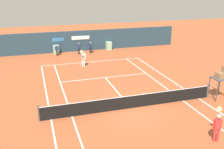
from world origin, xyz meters
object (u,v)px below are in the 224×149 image
Objects in this scene: tennis_ball_mid_court at (93,88)px; tennis_ball_by_sideline at (119,83)px; player_on_baseline at (83,57)px; ball_kid_right_post at (57,49)px; ball_kid_centre_post at (91,47)px; tennis_ball_near_service_line at (153,82)px; player_near_side at (217,125)px; umpire_chair at (220,78)px; ball_kid_left_post at (79,48)px.

tennis_ball_by_sideline is at bearing 9.88° from tennis_ball_mid_court.
player_on_baseline reaches higher than ball_kid_right_post.
ball_kid_centre_post reaches higher than tennis_ball_near_service_line.
tennis_ball_near_service_line is at bearing 102.56° from player_near_side.
ball_kid_right_post is 19.27× the size of tennis_ball_near_service_line.
player_on_baseline is (-7.80, 10.67, -0.62)m from umpire_chair.
player_on_baseline is 6.19m from tennis_ball_mid_court.
player_on_baseline is 5.54m from ball_kid_centre_post.
umpire_chair is at bearing -29.05° from tennis_ball_mid_court.
umpire_chair is 17.46m from ball_kid_left_post.
ball_kid_right_post is (-2.07, 5.18, -0.23)m from player_on_baseline.
ball_kid_left_post is 19.95× the size of tennis_ball_near_service_line.
player_on_baseline is 1.34× the size of ball_kid_centre_post.
umpire_chair is 9.52m from tennis_ball_mid_court.
player_near_side is 9.09m from tennis_ball_near_service_line.
player_on_baseline is 1.42× the size of ball_kid_right_post.
player_on_baseline is 7.95m from tennis_ball_near_service_line.
ball_kid_right_post reaches higher than tennis_ball_mid_court.
ball_kid_left_post is at bearing 85.20° from tennis_ball_mid_court.
ball_kid_left_post is 11.00m from tennis_ball_by_sideline.
tennis_ball_mid_court is at bearing 178.46° from tennis_ball_near_service_line.
ball_kid_centre_post is 1.05× the size of ball_kid_right_post.
ball_kid_left_post is at bearing 110.53° from tennis_ball_near_service_line.
player_near_side is 1.32× the size of ball_kid_left_post.
ball_kid_centre_post is (1.95, 5.18, -0.19)m from player_on_baseline.
umpire_chair is at bearing 68.20° from player_near_side.
ball_kid_right_post is 19.27× the size of tennis_ball_by_sideline.
umpire_chair is at bearing -55.98° from tennis_ball_near_service_line.
umpire_chair reaches higher than ball_kid_centre_post.
tennis_ball_near_service_line is at bearing 131.17° from player_on_baseline.
player_near_side is 20.75m from ball_kid_left_post.
ball_kid_left_post is (-3.54, 20.44, -0.16)m from player_near_side.
tennis_ball_by_sideline is (-2.18, 9.55, -0.91)m from player_near_side.
ball_kid_left_post is at bearing -9.28° from ball_kid_centre_post.
tennis_ball_by_sideline is at bearing 111.94° from player_on_baseline.
tennis_ball_mid_court is 1.00× the size of tennis_ball_near_service_line.
ball_kid_right_post is (-2.61, 0.00, -0.03)m from ball_kid_left_post.
ball_kid_left_post reaches higher than tennis_ball_by_sideline.
ball_kid_centre_post is 4.02m from ball_kid_right_post.
tennis_ball_mid_court and tennis_ball_near_service_line have the same top height.
ball_kid_centre_post is 20.33× the size of tennis_ball_by_sideline.
tennis_ball_mid_court is (-8.21, 4.56, -1.58)m from umpire_chair.
player_on_baseline is 27.29× the size of tennis_ball_near_service_line.
player_near_side is 26.36× the size of tennis_ball_mid_court.
ball_kid_centre_post is 20.33× the size of tennis_ball_mid_court.
tennis_ball_by_sideline is (3.97, -10.89, -0.72)m from ball_kid_right_post.
ball_kid_centre_post is (-5.86, 15.85, -0.81)m from umpire_chair.
umpire_chair reaches higher than tennis_ball_by_sideline.
tennis_ball_by_sideline is (-5.90, 4.96, -1.58)m from umpire_chair.
tennis_ball_near_service_line is (2.92, -0.54, 0.00)m from tennis_ball_by_sideline.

